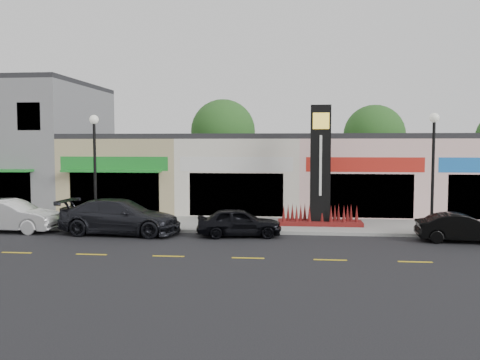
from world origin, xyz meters
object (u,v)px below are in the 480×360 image
Objects in this scene: car_white_van at (10,216)px; car_black_conv at (462,228)px; lamp_east_near at (433,160)px; pylon_sign at (320,183)px; car_black_sedan at (239,222)px; car_dark_sedan at (120,217)px; lamp_west_near at (95,159)px.

car_black_conv is at bearing -89.50° from car_white_van.
pylon_sign reaches higher than lamp_east_near.
car_black_sedan is 9.66m from car_black_conv.
car_black_conv is at bearing -87.81° from car_dark_sedan.
car_dark_sedan is 1.47× the size of car_black_sedan.
car_dark_sedan is (1.62, -1.09, -2.65)m from lamp_west_near.
pylon_sign is 9.89m from car_dark_sedan.
car_dark_sedan is at bearing -163.43° from pylon_sign.
car_black_conv is at bearing -4.99° from lamp_west_near.
car_white_van is 0.83× the size of car_dark_sedan.
pylon_sign reaches higher than car_black_conv.
lamp_west_near is 0.91× the size of pylon_sign.
lamp_west_near is 1.42× the size of car_black_sedan.
car_dark_sedan reaches higher than car_black_sedan.
car_black_sedan is at bearing -88.85° from car_white_van.
pylon_sign is 6.87m from car_black_conv.
lamp_west_near reaches higher than car_dark_sedan.
lamp_west_near is 1.16× the size of car_white_van.
car_black_conv is at bearing -99.39° from car_black_sedan.
car_black_sedan is at bearing -143.17° from pylon_sign.
lamp_east_near is at bearing -90.02° from car_black_sedan.
car_dark_sedan reaches higher than car_white_van.
lamp_west_near is 17.17m from car_black_conv.
car_dark_sedan is at bearing -175.65° from lamp_east_near.
car_dark_sedan is at bearing -33.96° from lamp_west_near.
car_dark_sedan is at bearing -89.00° from car_white_van.
lamp_west_near is 4.82m from car_white_van.
car_white_van is 1.22× the size of car_black_sedan.
lamp_east_near reaches higher than car_dark_sedan.
car_black_sedan is at bearing -8.96° from lamp_west_near.
lamp_east_near is 0.96× the size of car_dark_sedan.
lamp_west_near is at bearing 73.64° from car_black_sedan.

